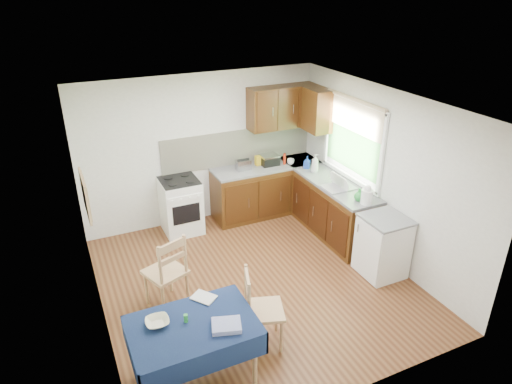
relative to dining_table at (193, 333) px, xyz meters
name	(u,v)px	position (x,y,z in m)	size (l,w,h in m)	color
floor	(255,282)	(1.27, 1.29, -0.65)	(4.20, 4.20, 0.00)	#4C2714
ceiling	(255,104)	(1.27, 1.29, 1.85)	(4.00, 4.20, 0.02)	white
wall_back	(202,149)	(1.27, 3.39, 0.60)	(4.00, 0.02, 2.50)	silver
wall_front	(354,296)	(1.27, -0.81, 0.60)	(4.00, 0.02, 2.50)	silver
wall_left	(91,235)	(-0.73, 1.29, 0.60)	(0.02, 4.20, 2.50)	white
wall_right	(381,175)	(3.27, 1.29, 0.60)	(0.02, 4.20, 2.50)	silver
base_cabinets	(297,199)	(2.63, 2.55, -0.22)	(1.90, 2.30, 0.86)	#351D09
worktop_back	(267,166)	(2.32, 3.09, 0.23)	(1.90, 0.60, 0.04)	slate
worktop_right	(336,185)	(2.97, 1.94, 0.23)	(0.60, 1.70, 0.04)	slate
worktop_corner	(300,161)	(2.97, 3.09, 0.23)	(0.60, 0.60, 0.04)	slate
splashback	(238,147)	(1.92, 3.38, 0.55)	(2.70, 0.02, 0.60)	beige
upper_cabinets	(293,108)	(2.80, 3.09, 1.20)	(1.20, 0.85, 0.70)	#351D09
stove	(181,206)	(0.77, 3.09, -0.19)	(0.60, 0.61, 0.92)	white
window	(353,135)	(3.24, 1.99, 1.00)	(0.04, 1.48, 1.26)	#2B5E26
fridge	(383,246)	(2.97, 0.74, -0.21)	(0.58, 0.60, 0.89)	white
corkboard	(85,196)	(-0.70, 1.59, 0.95)	(0.04, 0.62, 0.47)	#A78153
dining_table	(193,333)	(0.00, 0.00, 0.00)	(1.25, 0.84, 0.75)	#0D1836
chair_far	(167,270)	(0.08, 1.30, -0.11)	(0.58, 0.58, 1.02)	#A78153
chair_near	(260,307)	(0.83, 0.22, -0.14)	(0.54, 0.54, 0.97)	#A78153
toaster	(243,165)	(1.88, 3.08, 0.34)	(0.25, 0.15, 0.19)	#ADAEB2
sandwich_press	(269,160)	(2.38, 3.11, 0.34)	(0.30, 0.26, 0.18)	black
sauce_bottle	(284,159)	(2.62, 3.00, 0.35)	(0.04, 0.04, 0.20)	red
yellow_packet	(259,160)	(2.21, 3.16, 0.33)	(0.13, 0.08, 0.17)	gold
dish_rack	(339,186)	(2.92, 1.80, 0.28)	(0.47, 0.36, 0.22)	#97989D
kettle	(367,196)	(2.97, 1.19, 0.38)	(0.17, 0.17, 0.28)	white
cup	(291,162)	(2.72, 2.96, 0.30)	(0.12, 0.12, 0.10)	white
soap_bottle_a	(315,163)	(2.91, 2.48, 0.41)	(0.12, 0.12, 0.31)	white
soap_bottle_b	(307,162)	(2.88, 2.69, 0.36)	(0.09, 0.10, 0.21)	#1C3EA6
soap_bottle_c	(359,195)	(2.93, 1.31, 0.35)	(0.15, 0.15, 0.19)	#268C37
plate_bowl	(157,322)	(-0.31, 0.14, 0.13)	(0.23, 0.23, 0.06)	beige
book	(199,302)	(0.16, 0.28, 0.11)	(0.18, 0.25, 0.02)	white
spice_jar	(186,318)	(-0.05, 0.06, 0.15)	(0.04, 0.04, 0.09)	green
tea_towel	(226,326)	(0.28, -0.18, 0.13)	(0.28, 0.22, 0.05)	#2A379C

